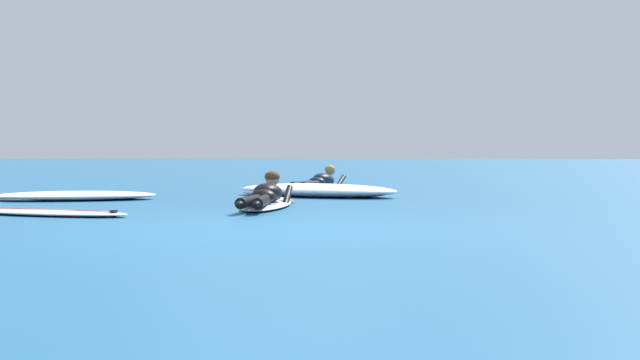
# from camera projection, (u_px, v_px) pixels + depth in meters

# --- Properties ---
(ground_plane) EXTENTS (120.00, 120.00, 0.00)m
(ground_plane) POSITION_uv_depth(u_px,v_px,m) (313.00, 185.00, 17.75)
(ground_plane) COLOR #235B84
(surfer_near) EXTENTS (0.74, 2.67, 0.54)m
(surfer_near) POSITION_uv_depth(u_px,v_px,m) (266.00, 198.00, 10.58)
(surfer_near) COLOR silver
(surfer_near) RESTS_ON ground
(surfer_far) EXTENTS (1.17, 2.44, 0.55)m
(surfer_far) POSITION_uv_depth(u_px,v_px,m) (321.00, 183.00, 15.46)
(surfer_far) COLOR #2DB2D1
(surfer_far) RESTS_ON ground
(drifting_surfboard) EXTENTS (2.24, 1.13, 0.16)m
(drifting_surfboard) POSITION_uv_depth(u_px,v_px,m) (50.00, 212.00, 9.33)
(drifting_surfboard) COLOR silver
(drifting_surfboard) RESTS_ON ground
(whitewater_front) EXTENTS (2.71, 1.51, 0.14)m
(whitewater_front) POSITION_uv_depth(u_px,v_px,m) (74.00, 196.00, 12.26)
(whitewater_front) COLOR white
(whitewater_front) RESTS_ON ground
(whitewater_back) EXTENTS (3.12, 2.22, 0.22)m
(whitewater_back) POSITION_uv_depth(u_px,v_px,m) (317.00, 190.00, 13.22)
(whitewater_back) COLOR white
(whitewater_back) RESTS_ON ground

